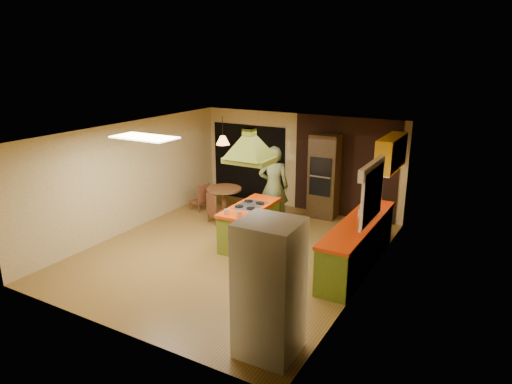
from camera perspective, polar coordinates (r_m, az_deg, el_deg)
The scene contains 21 objects.
ground at distance 9.58m, azimuth -2.92°, elevation -7.41°, with size 6.50×6.50×0.00m, color olive.
room_walls at distance 9.14m, azimuth -3.03°, elevation -0.25°, with size 5.50×6.50×6.50m.
ceiling_plane at distance 8.85m, azimuth -3.16°, elevation 7.50°, with size 6.50×6.50×0.00m, color silver.
brick_panel at distance 11.46m, azimuth 11.06°, elevation 3.00°, with size 2.64×0.03×2.50m, color #381E14.
nook_opening at distance 12.61m, azimuth -0.91°, elevation 3.65°, with size 2.20×0.03×2.10m, color black.
right_counter at distance 8.97m, azimuth 12.59°, elevation -6.35°, with size 0.62×3.05×0.92m.
upper_cabinets at distance 9.99m, azimuth 16.55°, elevation 4.70°, with size 0.34×1.40×0.70m, color yellow.
window_right at distance 8.30m, azimuth 14.38°, elevation 1.20°, with size 0.12×1.35×1.06m.
fluor_panel at distance 8.59m, azimuth -13.78°, elevation 6.65°, with size 1.20×0.60×0.03m, color white.
kitchen_island at distance 9.80m, azimuth -0.80°, elevation -4.07°, with size 0.71×1.71×0.87m.
range_hood at distance 9.30m, azimuth -0.84°, elevation 6.45°, with size 0.95×0.69×0.78m.
man at distance 10.65m, azimuth 2.21°, elevation 0.67°, with size 0.71×0.46×1.93m, color #545B30.
refrigerator at distance 6.17m, azimuth 1.67°, elevation -12.03°, with size 0.79×0.75×1.92m, color silver.
wall_oven at distance 11.38m, azimuth 8.55°, elevation 1.98°, with size 0.72×0.63×2.09m.
dining_table at distance 11.67m, azimuth -4.02°, elevation -0.46°, with size 0.89×0.89×0.67m.
chair_left at distance 12.01m, azimuth -7.06°, elevation -0.57°, with size 0.40×0.40×0.72m, color brown, non-canonical shape.
chair_near at distance 11.05m, azimuth -4.78°, elevation -2.00°, with size 0.41×0.41×0.74m, color brown, non-canonical shape.
pendant_lamp at distance 11.32m, azimuth -4.17°, elevation 6.47°, with size 0.33×0.33×0.22m, color #FF9E3F.
canister_large at distance 9.96m, azimuth 14.73°, elevation -0.70°, with size 0.14×0.14×0.21m, color #F5E7C5.
canister_medium at distance 9.15m, azimuth 13.28°, elevation -2.17°, with size 0.15×0.15×0.20m, color #FBF3CA.
canister_small at distance 9.02m, azimuth 12.99°, elevation -2.61°, with size 0.11×0.11×0.15m, color beige.
Camera 1 is at (4.71, -7.35, 3.95)m, focal length 32.00 mm.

